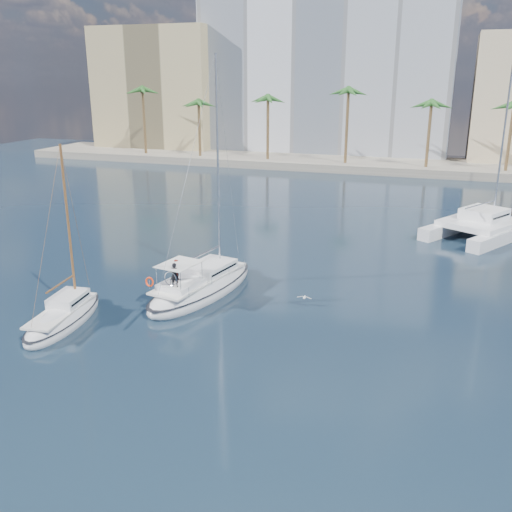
% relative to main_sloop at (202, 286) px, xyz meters
% --- Properties ---
extents(ground, '(160.00, 160.00, 0.00)m').
position_rel_main_sloop_xyz_m(ground, '(5.41, -3.41, -0.51)').
color(ground, black).
rests_on(ground, ground).
extents(quay, '(120.00, 14.00, 1.20)m').
position_rel_main_sloop_xyz_m(quay, '(5.41, 57.59, 0.09)').
color(quay, gray).
rests_on(quay, ground).
extents(building_modern, '(42.00, 16.00, 28.00)m').
position_rel_main_sloop_xyz_m(building_modern, '(-6.59, 69.59, 13.49)').
color(building_modern, silver).
rests_on(building_modern, ground).
extents(building_tan_left, '(22.00, 14.00, 22.00)m').
position_rel_main_sloop_xyz_m(building_tan_left, '(-36.59, 65.59, 10.49)').
color(building_tan_left, tan).
rests_on(building_tan_left, ground).
extents(palm_left, '(3.60, 3.60, 12.30)m').
position_rel_main_sloop_xyz_m(palm_left, '(-28.59, 53.59, 9.77)').
color(palm_left, brown).
rests_on(palm_left, ground).
extents(palm_centre, '(3.60, 3.60, 12.30)m').
position_rel_main_sloop_xyz_m(palm_centre, '(5.41, 53.59, 9.77)').
color(palm_centre, brown).
rests_on(palm_centre, ground).
extents(main_sloop, '(5.40, 11.30, 16.11)m').
position_rel_main_sloop_xyz_m(main_sloop, '(0.00, 0.00, 0.00)').
color(main_sloop, silver).
rests_on(main_sloop, ground).
extents(small_sloop, '(3.33, 7.86, 10.95)m').
position_rel_main_sloop_xyz_m(small_sloop, '(-5.74, -7.04, -0.10)').
color(small_sloop, silver).
rests_on(small_sloop, ground).
extents(catamaran, '(11.00, 13.11, 17.17)m').
position_rel_main_sloop_xyz_m(catamaran, '(18.28, 21.37, 0.63)').
color(catamaran, silver).
rests_on(catamaran, ground).
extents(seagull, '(0.95, 0.41, 0.18)m').
position_rel_main_sloop_xyz_m(seagull, '(7.07, -0.01, 0.11)').
color(seagull, silver).
rests_on(seagull, ground).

